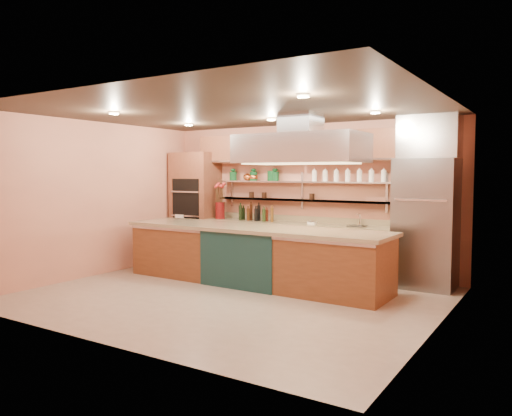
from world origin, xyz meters
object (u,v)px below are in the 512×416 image
Objects in this scene: copper_kettle at (247,177)px; island at (252,255)px; flower_vase at (220,210)px; kitchen_scale at (312,222)px; green_canister at (271,176)px; refrigerator at (426,224)px.

island is at bearing -54.41° from copper_kettle.
kitchen_scale is (2.09, 0.00, -0.13)m from flower_vase.
green_canister is (-0.49, 1.48, 1.33)m from island.
refrigerator is 3.68m from copper_kettle.
flower_vase is 1.89× the size of copper_kettle.
kitchen_scale is 0.80× the size of copper_kettle.
refrigerator is at bearing -3.66° from copper_kettle.
refrigerator reaches higher than green_canister.
island is 32.51× the size of kitchen_scale.
refrigerator is 2.04m from kitchen_scale.
green_canister is (-3.03, 0.23, 0.76)m from refrigerator.
flower_vase reaches higher than kitchen_scale.
green_canister reaches higher than flower_vase.
copper_kettle is 0.56m from green_canister.
copper_kettle reaches higher than island.
island is at bearing -153.84° from refrigerator.
refrigerator is 4.13m from flower_vase.
kitchen_scale is (-2.04, 0.01, -0.08)m from refrigerator.
copper_kettle is at bearing 180.00° from green_canister.
kitchen_scale is (0.50, 1.26, 0.48)m from island.
flower_vase is (-4.13, 0.01, 0.05)m from refrigerator.
flower_vase is 1.74× the size of green_canister.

